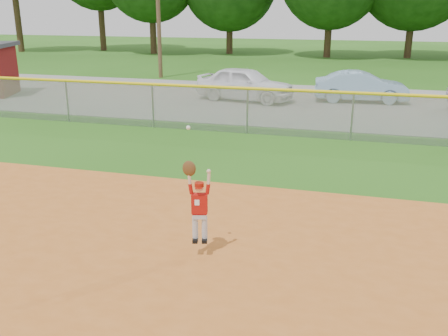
# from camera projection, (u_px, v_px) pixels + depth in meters

# --- Properties ---
(ground) EXTENTS (120.00, 120.00, 0.00)m
(ground) POSITION_uv_depth(u_px,v_px,m) (96.00, 292.00, 7.37)
(ground) COLOR #265B14
(ground) RESTS_ON ground
(parking_strip) EXTENTS (44.00, 10.00, 0.03)m
(parking_strip) POSITION_uv_depth(u_px,v_px,m) (277.00, 101.00, 22.03)
(parking_strip) COLOR gray
(parking_strip) RESTS_ON ground
(car_white_a) EXTENTS (4.57, 2.56, 1.47)m
(car_white_a) POSITION_uv_depth(u_px,v_px,m) (245.00, 84.00, 21.99)
(car_white_a) COLOR white
(car_white_a) RESTS_ON parking_strip
(car_blue) EXTENTS (4.09, 1.79, 1.31)m
(car_blue) POSITION_uv_depth(u_px,v_px,m) (361.00, 87.00, 21.71)
(car_blue) COLOR #7FA3BD
(car_blue) RESTS_ON parking_strip
(outfield_fence) EXTENTS (40.06, 0.10, 1.55)m
(outfield_fence) POSITION_uv_depth(u_px,v_px,m) (247.00, 107.00, 16.26)
(outfield_fence) COLOR gray
(outfield_fence) RESTS_ON ground
(ballplayer) EXTENTS (0.47, 0.24, 1.97)m
(ballplayer) POSITION_uv_depth(u_px,v_px,m) (198.00, 202.00, 8.11)
(ballplayer) COLOR silver
(ballplayer) RESTS_ON ground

